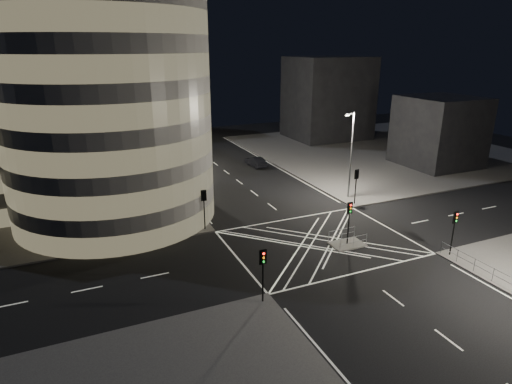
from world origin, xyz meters
name	(u,v)px	position (x,y,z in m)	size (l,w,h in m)	color
ground	(319,242)	(0.00, 0.00, 0.00)	(120.00, 120.00, 0.00)	black
sidewalk_far_right	(381,150)	(29.00, 27.00, 0.07)	(42.00, 42.00, 0.15)	#4E4B49
central_island	(347,244)	(2.00, -1.50, 0.07)	(3.00, 2.00, 0.15)	slate
office_tower_curved	(53,92)	(-20.74, 18.74, 12.65)	(30.00, 29.00, 27.20)	gray
office_block_rear	(47,88)	(-22.00, 42.00, 11.15)	(24.00, 16.00, 22.00)	gray
building_right_far	(327,98)	(26.00, 40.00, 7.65)	(14.00, 12.00, 15.00)	black
building_right_near	(439,131)	(30.00, 16.00, 5.15)	(10.00, 10.00, 10.00)	black
building_far_end	(150,88)	(-4.00, 58.00, 9.00)	(18.00, 8.00, 18.00)	black
tree_a	(180,183)	(-10.50, 9.00, 4.41)	(4.33, 4.33, 6.76)	black
tree_b	(166,162)	(-10.50, 15.00, 5.04)	(4.32, 4.32, 7.39)	black
tree_c	(155,151)	(-10.50, 21.00, 5.01)	(4.54, 4.54, 7.48)	black
tree_d	(146,140)	(-10.50, 27.00, 5.16)	(5.43, 5.43, 8.14)	black
tree_e	(139,136)	(-10.50, 33.00, 4.54)	(3.56, 3.56, 6.45)	black
traffic_signal_fl	(204,202)	(-8.80, 6.80, 2.91)	(0.55, 0.22, 4.00)	black
traffic_signal_nl	(263,266)	(-8.80, -6.80, 2.91)	(0.55, 0.22, 4.00)	black
traffic_signal_fr	(356,180)	(8.80, 6.80, 2.91)	(0.55, 0.22, 4.00)	black
traffic_signal_nr	(454,225)	(8.80, -6.80, 2.91)	(0.55, 0.22, 4.00)	black
traffic_signal_island	(349,215)	(2.00, -1.50, 2.91)	(0.55, 0.22, 4.00)	black
street_lamp_left_near	(182,163)	(-9.44, 12.00, 5.54)	(1.25, 0.25, 10.00)	slate
street_lamp_left_far	(150,133)	(-9.44, 30.00, 5.54)	(1.25, 0.25, 10.00)	slate
street_lamp_right_far	(351,152)	(9.44, 9.00, 5.54)	(1.25, 0.25, 10.00)	slate
railing_near_right	(503,280)	(8.30, -12.15, 0.70)	(0.06, 11.70, 1.10)	slate
railing_island_south	(353,242)	(2.00, -2.40, 0.70)	(2.80, 0.06, 1.10)	slate
railing_island_north	(342,234)	(2.00, -0.60, 0.70)	(2.80, 0.06, 1.10)	slate
sedan	(256,162)	(5.05, 26.15, 0.72)	(1.53, 4.38, 1.44)	black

